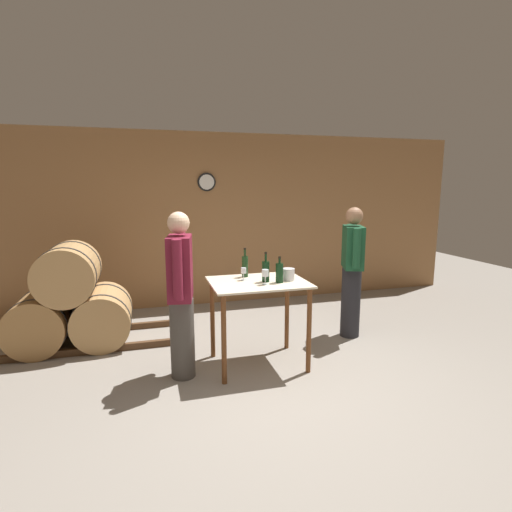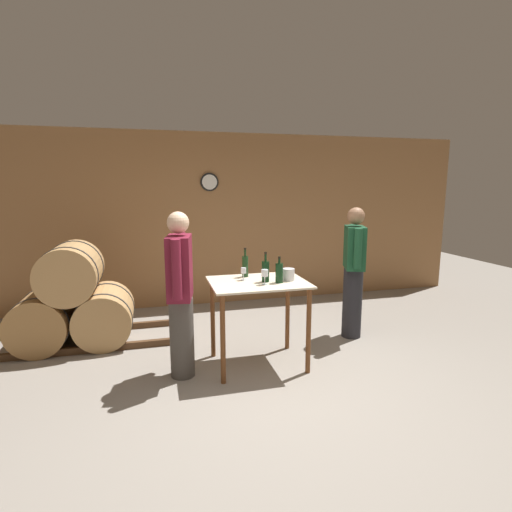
{
  "view_description": "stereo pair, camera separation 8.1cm",
  "coord_description": "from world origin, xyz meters",
  "views": [
    {
      "loc": [
        -1.12,
        -3.32,
        1.9
      ],
      "look_at": [
        0.0,
        0.65,
        1.16
      ],
      "focal_mm": 28.0,
      "sensor_mm": 36.0,
      "label": 1
    },
    {
      "loc": [
        -1.04,
        -3.34,
        1.9
      ],
      "look_at": [
        0.0,
        0.65,
        1.16
      ],
      "focal_mm": 28.0,
      "sensor_mm": 36.0,
      "label": 2
    }
  ],
  "objects": [
    {
      "name": "barrel_rack",
      "position": [
        -1.99,
        1.67,
        0.51
      ],
      "size": [
        2.3,
        0.86,
        1.24
      ],
      "color": "#4C331E",
      "rests_on": "ground_plane"
    },
    {
      "name": "back_wall",
      "position": [
        -0.0,
        2.95,
        1.35
      ],
      "size": [
        8.4,
        0.08,
        2.7
      ],
      "color": "#996B42",
      "rests_on": "ground_plane"
    },
    {
      "name": "wine_bottle_far_left",
      "position": [
        -0.08,
        0.79,
        1.04
      ],
      "size": [
        0.07,
        0.07,
        0.32
      ],
      "color": "#193819",
      "rests_on": "tasting_table"
    },
    {
      "name": "ground_plane",
      "position": [
        0.0,
        0.0,
        0.0
      ],
      "size": [
        14.0,
        14.0,
        0.0
      ],
      "primitive_type": "plane",
      "color": "gray"
    },
    {
      "name": "wine_bottle_left",
      "position": [
        0.07,
        0.52,
        1.03
      ],
      "size": [
        0.08,
        0.08,
        0.31
      ],
      "color": "black",
      "rests_on": "tasting_table"
    },
    {
      "name": "wine_glass_near_center",
      "position": [
        0.03,
        0.41,
        1.03
      ],
      "size": [
        0.07,
        0.07,
        0.15
      ],
      "color": "silver",
      "rests_on": "tasting_table"
    },
    {
      "name": "person_host",
      "position": [
        1.35,
        1.03,
        0.86
      ],
      "size": [
        0.34,
        0.56,
        1.63
      ],
      "color": "#232328",
      "rests_on": "ground_plane"
    },
    {
      "name": "ice_bucket",
      "position": [
        0.32,
        0.51,
        0.98
      ],
      "size": [
        0.13,
        0.13,
        0.13
      ],
      "color": "silver",
      "rests_on": "tasting_table"
    },
    {
      "name": "wine_bottle_center",
      "position": [
        0.19,
        0.45,
        1.02
      ],
      "size": [
        0.08,
        0.08,
        0.27
      ],
      "color": "black",
      "rests_on": "tasting_table"
    },
    {
      "name": "wine_glass_near_left",
      "position": [
        -0.13,
        0.65,
        1.01
      ],
      "size": [
        0.06,
        0.06,
        0.13
      ],
      "color": "silver",
      "rests_on": "tasting_table"
    },
    {
      "name": "tasting_table",
      "position": [
        0.0,
        0.55,
        0.73
      ],
      "size": [
        1.0,
        0.76,
        0.91
      ],
      "color": "beige",
      "rests_on": "ground_plane"
    },
    {
      "name": "person_visitor_with_scarf",
      "position": [
        -0.8,
        0.49,
        0.87
      ],
      "size": [
        0.29,
        0.58,
        1.65
      ],
      "color": "#4C4742",
      "rests_on": "ground_plane"
    }
  ]
}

